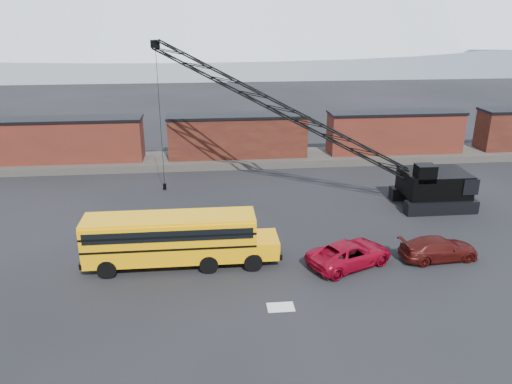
# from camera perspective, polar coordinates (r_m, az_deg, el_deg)

# --- Properties ---
(ground) EXTENTS (160.00, 160.00, 0.00)m
(ground) POSITION_cam_1_polar(r_m,az_deg,el_deg) (29.90, 0.74, -8.89)
(ground) COLOR black
(ground) RESTS_ON ground
(gravel_berm) EXTENTS (120.00, 5.00, 0.70)m
(gravel_berm) POSITION_cam_1_polar(r_m,az_deg,el_deg) (50.09, -2.07, 3.77)
(gravel_berm) COLOR #4C453E
(gravel_berm) RESTS_ON ground
(boxcar_west_near) EXTENTS (13.70, 3.10, 4.17)m
(boxcar_west_near) POSITION_cam_1_polar(r_m,az_deg,el_deg) (51.06, -20.42, 5.63)
(boxcar_west_near) COLOR #431C13
(boxcar_west_near) RESTS_ON gravel_berm
(boxcar_mid) EXTENTS (13.70, 3.10, 4.17)m
(boxcar_mid) POSITION_cam_1_polar(r_m,az_deg,el_deg) (49.46, -2.11, 6.45)
(boxcar_mid) COLOR #4A2114
(boxcar_mid) RESTS_ON gravel_berm
(boxcar_east_near) EXTENTS (13.70, 3.10, 4.17)m
(boxcar_east_near) POSITION_cam_1_polar(r_m,az_deg,el_deg) (52.89, 15.58, 6.63)
(boxcar_east_near) COLOR #431C13
(boxcar_east_near) RESTS_ON gravel_berm
(snow_patch) EXTENTS (1.40, 0.90, 0.02)m
(snow_patch) POSITION_cam_1_polar(r_m,az_deg,el_deg) (26.56, 2.83, -13.00)
(snow_patch) COLOR silver
(snow_patch) RESTS_ON ground
(school_bus) EXTENTS (11.65, 2.65, 3.19)m
(school_bus) POSITION_cam_1_polar(r_m,az_deg,el_deg) (30.00, -9.07, -5.21)
(school_bus) COLOR #F5A105
(school_bus) RESTS_ON ground
(red_pickup) EXTENTS (5.90, 4.45, 1.49)m
(red_pickup) POSITION_cam_1_polar(r_m,az_deg,el_deg) (30.63, 10.69, -6.94)
(red_pickup) COLOR maroon
(red_pickup) RESTS_ON ground
(maroon_suv) EXTENTS (5.00, 2.38, 1.41)m
(maroon_suv) POSITION_cam_1_polar(r_m,az_deg,el_deg) (32.80, 20.16, -6.08)
(maroon_suv) COLOR #400E0B
(maroon_suv) RESTS_ON ground
(crawler_crane) EXTENTS (24.35, 8.25, 12.48)m
(crawler_crane) POSITION_cam_1_polar(r_m,az_deg,el_deg) (38.93, 3.49, 9.16)
(crawler_crane) COLOR black
(crawler_crane) RESTS_ON ground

